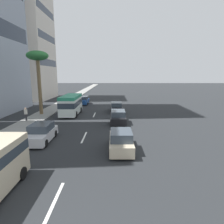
% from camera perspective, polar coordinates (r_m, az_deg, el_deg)
% --- Properties ---
extents(ground_plane, '(198.00, 198.00, 0.00)m').
position_cam_1_polar(ground_plane, '(34.60, -4.24, 1.43)').
color(ground_plane, '#26282B').
extents(sidewalk_right, '(162.00, 2.90, 0.15)m').
position_cam_1_polar(sidewalk_right, '(35.95, -16.20, 1.50)').
color(sidewalk_right, gray).
rests_on(sidewalk_right, ground_plane).
extents(lane_stripe_near, '(3.20, 0.16, 0.01)m').
position_cam_1_polar(lane_stripe_near, '(10.14, -16.81, -24.34)').
color(lane_stripe_near, silver).
rests_on(lane_stripe_near, ground_plane).
extents(lane_stripe_mid, '(3.20, 0.16, 0.01)m').
position_cam_1_polar(lane_stripe_mid, '(18.37, -8.30, -7.42)').
color(lane_stripe_mid, silver).
rests_on(lane_stripe_mid, ground_plane).
extents(lane_stripe_far, '(3.20, 0.16, 0.01)m').
position_cam_1_polar(lane_stripe_far, '(28.17, -5.27, -0.82)').
color(lane_stripe_far, silver).
rests_on(lane_stripe_far, ground_plane).
extents(car_lead, '(4.47, 1.89, 1.55)m').
position_cam_1_polar(car_lead, '(38.50, -8.48, 3.43)').
color(car_lead, '#1E478C').
rests_on(car_lead, ground_plane).
extents(car_third, '(4.39, 1.87, 1.56)m').
position_cam_1_polar(car_third, '(23.25, 1.80, -1.47)').
color(car_third, black).
rests_on(car_third, ground_plane).
extents(car_fourth, '(4.50, 1.80, 1.57)m').
position_cam_1_polar(car_fourth, '(30.01, 1.35, 1.40)').
color(car_fourth, black).
rests_on(car_fourth, ground_plane).
extents(car_fifth, '(4.16, 1.88, 1.59)m').
position_cam_1_polar(car_fifth, '(17.98, -20.36, -5.93)').
color(car_fifth, silver).
rests_on(car_fifth, ground_plane).
extents(car_sixth, '(4.12, 1.83, 1.62)m').
position_cam_1_polar(car_sixth, '(14.94, 2.68, -8.63)').
color(car_sixth, beige).
rests_on(car_sixth, ground_plane).
extents(minibus_seventh, '(6.37, 2.34, 2.85)m').
position_cam_1_polar(minibus_seventh, '(28.49, -12.09, 2.31)').
color(minibus_seventh, silver).
rests_on(minibus_seventh, ground_plane).
extents(pedestrian_near_lamp, '(0.30, 0.34, 1.64)m').
position_cam_1_polar(pedestrian_near_lamp, '(26.06, -24.28, -0.39)').
color(pedestrian_near_lamp, '#333338').
rests_on(pedestrian_near_lamp, sidewalk_right).
extents(palm_tree, '(2.96, 2.96, 8.88)m').
position_cam_1_polar(palm_tree, '(29.29, -21.28, 14.20)').
color(palm_tree, brown).
rests_on(palm_tree, sidewalk_right).
extents(office_tower_far, '(12.36, 13.43, 31.49)m').
position_cam_1_polar(office_tower_far, '(52.19, -26.29, 21.02)').
color(office_tower_far, silver).
rests_on(office_tower_far, ground_plane).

